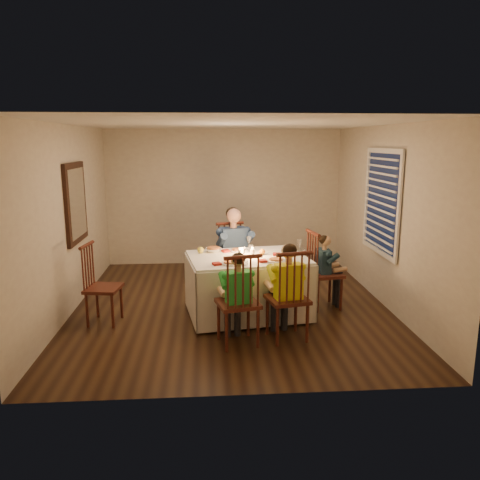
{
  "coord_description": "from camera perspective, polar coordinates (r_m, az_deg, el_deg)",
  "views": [
    {
      "loc": [
        -0.34,
        -6.54,
        2.37
      ],
      "look_at": [
        0.14,
        0.15,
        0.95
      ],
      "focal_mm": 35.0,
      "sensor_mm": 36.0,
      "label": 1
    }
  ],
  "objects": [
    {
      "name": "wall_right",
      "position": [
        7.11,
        17.31,
        2.76
      ],
      "size": [
        0.02,
        5.0,
        2.6
      ],
      "primitive_type": "cube",
      "color": "beige",
      "rests_on": "ground"
    },
    {
      "name": "wall_back",
      "position": [
        9.11,
        -1.97,
        5.2
      ],
      "size": [
        4.5,
        0.02,
        2.6
      ],
      "primitive_type": "cube",
      "color": "beige",
      "rests_on": "ground"
    },
    {
      "name": "child_teal",
      "position": [
        7.0,
        10.13,
        -8.03
      ],
      "size": [
        0.38,
        0.4,
        1.07
      ],
      "primitive_type": null,
      "rotation": [
        0.0,
        0.0,
        1.74
      ],
      "color": "#1A3241",
      "rests_on": "ground"
    },
    {
      "name": "serving_bowl",
      "position": [
        6.61,
        -3.27,
        -1.24
      ],
      "size": [
        0.23,
        0.23,
        0.06
      ],
      "primitive_type": "imported",
      "rotation": [
        0.0,
        0.0,
        -0.02
      ],
      "color": "silver",
      "rests_on": "dining_table"
    },
    {
      "name": "ceiling",
      "position": [
        6.55,
        -1.18,
        13.97
      ],
      "size": [
        5.0,
        5.0,
        0.0
      ],
      "primitive_type": "plane",
      "color": "white",
      "rests_on": "wall_back"
    },
    {
      "name": "setting_green",
      "position": [
        5.96,
        -1.13,
        -2.87
      ],
      "size": [
        0.3,
        0.3,
        0.02
      ],
      "primitive_type": "cylinder",
      "rotation": [
        0.0,
        0.0,
        0.16
      ],
      "color": "silver",
      "rests_on": "dining_table"
    },
    {
      "name": "chair_extra",
      "position": [
        6.59,
        -16.06,
        -9.61
      ],
      "size": [
        0.48,
        0.5,
        1.08
      ],
      "primitive_type": null,
      "rotation": [
        0.0,
        0.0,
        1.43
      ],
      "color": "#3E1C11",
      "rests_on": "ground"
    },
    {
      "name": "child_yellow",
      "position": [
        5.89,
        5.68,
        -11.82
      ],
      "size": [
        0.5,
        0.47,
        1.2
      ],
      "primitive_type": null,
      "rotation": [
        0.0,
        0.0,
        3.35
      ],
      "color": "yellow",
      "rests_on": "ground"
    },
    {
      "name": "candle_left",
      "position": [
        6.32,
        -0.01,
        -1.63
      ],
      "size": [
        0.06,
        0.06,
        0.1
      ],
      "primitive_type": "cylinder",
      "color": "silver",
      "rests_on": "dining_table"
    },
    {
      "name": "adult",
      "position": [
        7.41,
        -0.73,
        -6.7
      ],
      "size": [
        0.64,
        0.61,
        1.38
      ],
      "primitive_type": null,
      "rotation": [
        0.0,
        0.0,
        0.26
      ],
      "color": "#304A7A",
      "rests_on": "ground"
    },
    {
      "name": "setting_yellow",
      "position": [
        6.12,
        4.4,
        -2.5
      ],
      "size": [
        0.3,
        0.3,
        0.02
      ],
      "primitive_type": "cylinder",
      "rotation": [
        0.0,
        0.0,
        0.16
      ],
      "color": "silver",
      "rests_on": "dining_table"
    },
    {
      "name": "ground",
      "position": [
        6.96,
        -1.09,
        -7.95
      ],
      "size": [
        5.0,
        5.0,
        0.0
      ],
      "primitive_type": "plane",
      "color": "black",
      "rests_on": "ground"
    },
    {
      "name": "dining_table",
      "position": [
        6.42,
        0.92,
        -4.08
      ],
      "size": [
        1.76,
        1.39,
        0.8
      ],
      "rotation": [
        0.0,
        0.0,
        0.16
      ],
      "color": "silver",
      "rests_on": "ground"
    },
    {
      "name": "window_blinds",
      "position": [
        7.16,
        16.79,
        4.47
      ],
      "size": [
        0.07,
        1.34,
        1.54
      ],
      "color": "black",
      "rests_on": "wall_right"
    },
    {
      "name": "setting_adult",
      "position": [
        6.65,
        -0.22,
        -1.3
      ],
      "size": [
        0.3,
        0.3,
        0.02
      ],
      "primitive_type": "cylinder",
      "rotation": [
        0.0,
        0.0,
        0.16
      ],
      "color": "silver",
      "rests_on": "dining_table"
    },
    {
      "name": "squash",
      "position": [
        6.55,
        -4.84,
        -1.23
      ],
      "size": [
        0.09,
        0.09,
        0.09
      ],
      "primitive_type": "sphere",
      "color": "yellow",
      "rests_on": "dining_table"
    },
    {
      "name": "chair_end",
      "position": [
        7.0,
        10.13,
        -8.03
      ],
      "size": [
        0.52,
        0.54,
        1.14
      ],
      "primitive_type": null,
      "rotation": [
        0.0,
        0.0,
        1.74
      ],
      "color": "#3E1C11",
      "rests_on": "ground"
    },
    {
      "name": "chair_adult",
      "position": [
        7.41,
        -0.73,
        -6.7
      ],
      "size": [
        0.57,
        0.55,
        1.14
      ],
      "primitive_type": null,
      "rotation": [
        0.0,
        0.0,
        0.26
      ],
      "color": "#3E1C11",
      "rests_on": "ground"
    },
    {
      "name": "candle_right",
      "position": [
        6.36,
        1.52,
        -1.54
      ],
      "size": [
        0.06,
        0.06,
        0.1
      ],
      "primitive_type": "cylinder",
      "color": "silver",
      "rests_on": "dining_table"
    },
    {
      "name": "wall_mirror",
      "position": [
        7.14,
        -19.39,
        4.29
      ],
      "size": [
        0.06,
        0.95,
        1.15
      ],
      "color": "black",
      "rests_on": "wall_left"
    },
    {
      "name": "setting_teal",
      "position": [
        6.49,
        5.99,
        -1.7
      ],
      "size": [
        0.3,
        0.3,
        0.02
      ],
      "primitive_type": "cylinder",
      "rotation": [
        0.0,
        0.0,
        0.16
      ],
      "color": "silver",
      "rests_on": "dining_table"
    },
    {
      "name": "orange_fruit",
      "position": [
        6.46,
        2.73,
        -1.44
      ],
      "size": [
        0.08,
        0.08,
        0.08
      ],
      "primitive_type": "sphere",
      "color": "orange",
      "rests_on": "dining_table"
    },
    {
      "name": "wall_left",
      "position": [
        6.89,
        -20.18,
        2.3
      ],
      "size": [
        0.02,
        5.0,
        2.6
      ],
      "primitive_type": "cube",
      "color": "beige",
      "rests_on": "ground"
    },
    {
      "name": "chair_near_left",
      "position": [
        5.72,
        -0.26,
        -12.48
      ],
      "size": [
        0.56,
        0.54,
        1.14
      ],
      "primitive_type": null,
      "rotation": [
        0.0,
        0.0,
        3.37
      ],
      "color": "#3E1C11",
      "rests_on": "ground"
    },
    {
      "name": "chair_near_right",
      "position": [
        5.89,
        5.68,
        -11.82
      ],
      "size": [
        0.55,
        0.53,
        1.14
      ],
      "primitive_type": null,
      "rotation": [
        0.0,
        0.0,
        3.35
      ],
      "color": "#3E1C11",
      "rests_on": "ground"
    },
    {
      "name": "child_green",
      "position": [
        5.72,
        -0.26,
        -12.48
      ],
      "size": [
        0.46,
        0.43,
        1.12
      ],
      "primitive_type": null,
      "rotation": [
        0.0,
        0.0,
        3.37
      ],
      "color": "green",
      "rests_on": "ground"
    }
  ]
}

